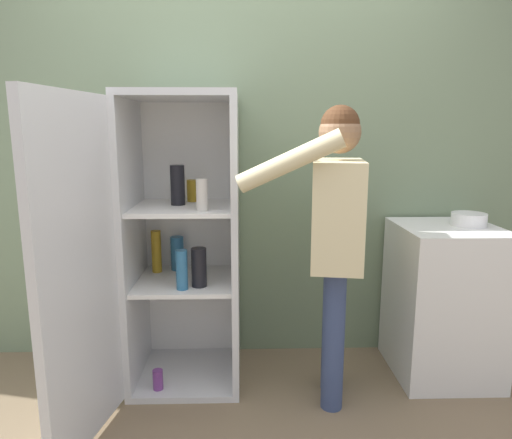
# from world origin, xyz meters

# --- Properties ---
(wall_back) EXTENTS (7.00, 0.06, 2.55)m
(wall_back) POSITION_xyz_m (0.00, 0.98, 1.27)
(wall_back) COLOR gray
(wall_back) RESTS_ON ground_plane
(refrigerator) EXTENTS (0.76, 1.17, 1.61)m
(refrigerator) POSITION_xyz_m (-0.41, 0.55, 0.80)
(refrigerator) COLOR silver
(refrigerator) RESTS_ON ground_plane
(person) EXTENTS (0.66, 0.57, 1.54)m
(person) POSITION_xyz_m (0.47, 0.39, 0.96)
(person) COLOR #384770
(person) RESTS_ON ground_plane
(counter) EXTENTS (0.55, 0.58, 0.88)m
(counter) POSITION_xyz_m (1.17, 0.64, 0.44)
(counter) COLOR white
(counter) RESTS_ON ground_plane
(bowl) EXTENTS (0.19, 0.19, 0.07)m
(bowl) POSITION_xyz_m (1.29, 0.66, 0.92)
(bowl) COLOR white
(bowl) RESTS_ON counter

